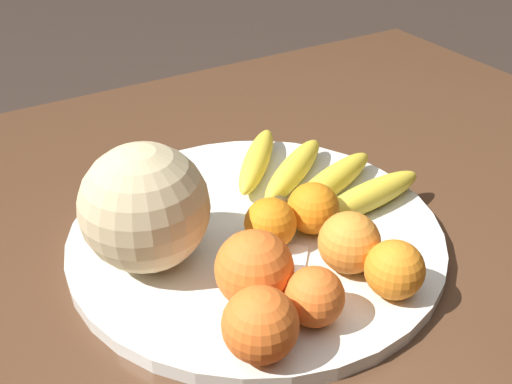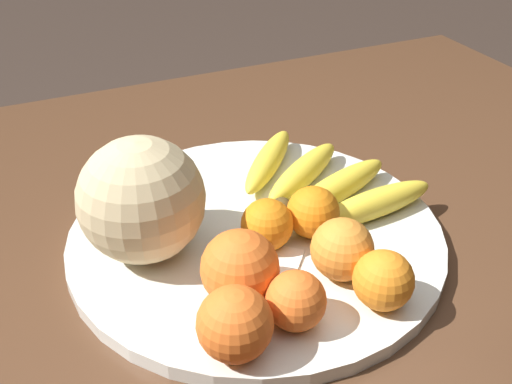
% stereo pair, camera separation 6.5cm
% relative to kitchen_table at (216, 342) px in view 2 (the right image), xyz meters
% --- Properties ---
extents(kitchen_table, '(1.46, 1.09, 0.77)m').
position_rel_kitchen_table_xyz_m(kitchen_table, '(0.00, 0.00, 0.00)').
color(kitchen_table, '#4C301E').
rests_on(kitchen_table, ground_plane).
extents(fruit_bowl, '(0.42, 0.42, 0.02)m').
position_rel_kitchen_table_xyz_m(fruit_bowl, '(-0.07, -0.05, 0.10)').
color(fruit_bowl, silver).
rests_on(fruit_bowl, kitchen_table).
extents(melon, '(0.13, 0.13, 0.13)m').
position_rel_kitchen_table_xyz_m(melon, '(0.05, -0.06, 0.17)').
color(melon, '#C6B284').
rests_on(melon, fruit_bowl).
extents(banana_bunch, '(0.22, 0.24, 0.03)m').
position_rel_kitchen_table_xyz_m(banana_bunch, '(-0.17, -0.08, 0.12)').
color(banana_bunch, '#473819').
rests_on(banana_bunch, fruit_bowl).
extents(orange_front_left, '(0.08, 0.08, 0.08)m').
position_rel_kitchen_table_xyz_m(orange_front_left, '(-0.01, 0.05, 0.14)').
color(orange_front_left, orange).
rests_on(orange_front_left, fruit_bowl).
extents(orange_front_right, '(0.06, 0.06, 0.06)m').
position_rel_kitchen_table_xyz_m(orange_front_right, '(-0.12, 0.06, 0.14)').
color(orange_front_right, orange).
rests_on(orange_front_right, fruit_bowl).
extents(orange_mid_center, '(0.06, 0.06, 0.06)m').
position_rel_kitchen_table_xyz_m(orange_mid_center, '(-0.07, -0.01, 0.14)').
color(orange_mid_center, orange).
rests_on(orange_mid_center, fruit_bowl).
extents(orange_back_left, '(0.06, 0.06, 0.06)m').
position_rel_kitchen_table_xyz_m(orange_back_left, '(-0.13, 0.11, 0.14)').
color(orange_back_left, orange).
rests_on(orange_back_left, fruit_bowl).
extents(orange_back_right, '(0.06, 0.06, 0.06)m').
position_rel_kitchen_table_xyz_m(orange_back_right, '(-0.04, 0.10, 0.13)').
color(orange_back_right, orange).
rests_on(orange_back_right, fruit_bowl).
extents(orange_top_small, '(0.06, 0.06, 0.06)m').
position_rel_kitchen_table_xyz_m(orange_top_small, '(-0.12, -0.01, 0.14)').
color(orange_top_small, orange).
rests_on(orange_top_small, fruit_bowl).
extents(orange_side_extra, '(0.07, 0.07, 0.07)m').
position_rel_kitchen_table_xyz_m(orange_side_extra, '(0.02, 0.11, 0.14)').
color(orange_side_extra, orange).
rests_on(orange_side_extra, fruit_bowl).
extents(produce_tag, '(0.08, 0.09, 0.00)m').
position_rel_kitchen_table_xyz_m(produce_tag, '(-0.06, 0.03, 0.11)').
color(produce_tag, white).
rests_on(produce_tag, fruit_bowl).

